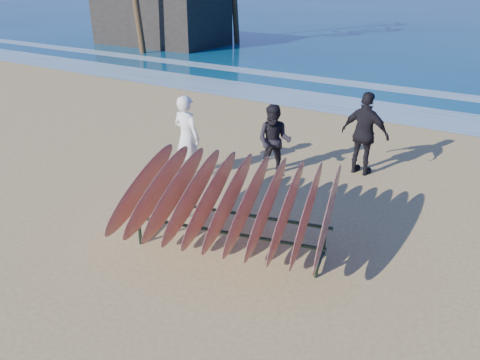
{
  "coord_description": "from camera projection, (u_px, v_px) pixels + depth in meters",
  "views": [
    {
      "loc": [
        3.99,
        -5.27,
        4.14
      ],
      "look_at": [
        0.0,
        0.8,
        0.95
      ],
      "focal_mm": 35.0,
      "sensor_mm": 36.0,
      "label": 1
    }
  ],
  "objects": [
    {
      "name": "ground",
      "position": [
        213.0,
        249.0,
        7.7
      ],
      "size": [
        120.0,
        120.0,
        0.0
      ],
      "primitive_type": "plane",
      "color": "tan",
      "rests_on": "ground"
    },
    {
      "name": "foam_near",
      "position": [
        394.0,
        112.0,
        15.35
      ],
      "size": [
        160.0,
        160.0,
        0.0
      ],
      "primitive_type": "plane",
      "color": "white",
      "rests_on": "ground"
    },
    {
      "name": "foam_far",
      "position": [
        421.0,
        92.0,
        18.03
      ],
      "size": [
        160.0,
        160.0,
        0.0
      ],
      "primitive_type": "plane",
      "color": "white",
      "rests_on": "ground"
    },
    {
      "name": "surfboard_rack",
      "position": [
        230.0,
        200.0,
        7.34
      ],
      "size": [
        3.69,
        3.19,
        1.48
      ],
      "rotation": [
        0.0,
        0.0,
        0.26
      ],
      "color": "#1C2D21",
      "rests_on": "ground"
    },
    {
      "name": "person_white",
      "position": [
        187.0,
        137.0,
        10.09
      ],
      "size": [
        0.71,
        0.5,
        1.85
      ],
      "primitive_type": "imported",
      "rotation": [
        0.0,
        0.0,
        3.06
      ],
      "color": "white",
      "rests_on": "ground"
    },
    {
      "name": "person_dark_a",
      "position": [
        274.0,
        141.0,
        10.24
      ],
      "size": [
        0.91,
        0.79,
        1.61
      ],
      "primitive_type": "imported",
      "rotation": [
        0.0,
        0.0,
        0.26
      ],
      "color": "black",
      "rests_on": "ground"
    },
    {
      "name": "person_dark_b",
      "position": [
        365.0,
        134.0,
        10.29
      ],
      "size": [
        1.13,
        0.54,
        1.86
      ],
      "primitive_type": "imported",
      "rotation": [
        0.0,
        0.0,
        3.06
      ],
      "color": "black",
      "rests_on": "ground"
    },
    {
      "name": "building",
      "position": [
        161.0,
        15.0,
        29.81
      ],
      "size": [
        8.05,
        4.47,
        3.58
      ],
      "primitive_type": "cube",
      "color": "#2D2823",
      "rests_on": "ground"
    }
  ]
}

